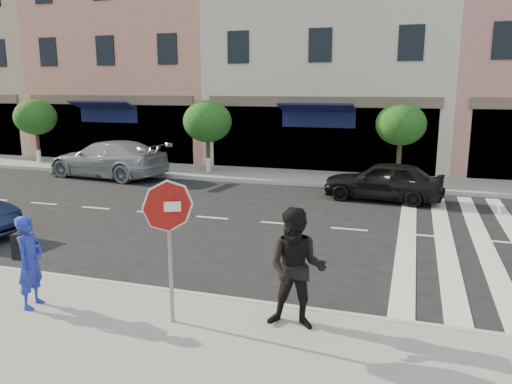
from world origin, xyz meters
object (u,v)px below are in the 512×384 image
object	(u,v)px
walker	(297,269)
car_far_left	(108,159)
photographer	(30,262)
stop_sign	(168,219)
car_far_mid	(383,181)

from	to	relation	value
walker	car_far_left	bearing A→B (deg)	130.67
photographer	stop_sign	bearing A→B (deg)	-95.05
stop_sign	car_far_left	size ratio (longest dim) A/B	0.42
car_far_mid	car_far_left	bearing A→B (deg)	-89.35
photographer	walker	world-z (taller)	walker
walker	stop_sign	bearing A→B (deg)	-170.47
stop_sign	walker	world-z (taller)	stop_sign
photographer	car_far_mid	size ratio (longest dim) A/B	0.40
photographer	car_far_mid	xyz separation A→B (m)	(5.02, 10.72, -0.26)
stop_sign	walker	bearing A→B (deg)	-10.79
walker	car_far_mid	bearing A→B (deg)	82.90
stop_sign	car_far_left	bearing A→B (deg)	103.83
walker	car_far_mid	xyz separation A→B (m)	(0.65, 10.10, -0.42)
walker	car_far_left	world-z (taller)	walker
stop_sign	car_far_mid	xyz separation A→B (m)	(2.54, 10.54, -1.15)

